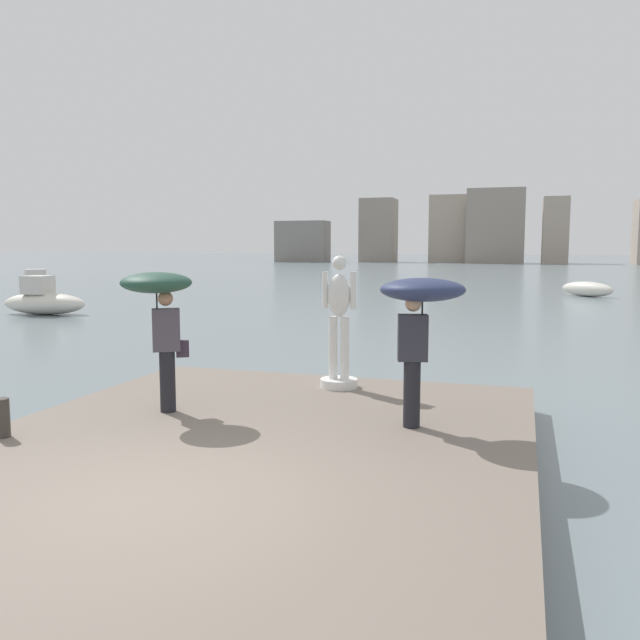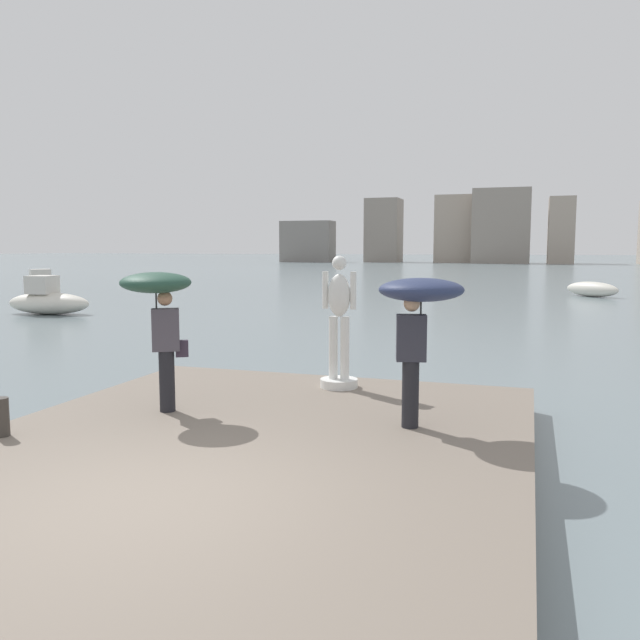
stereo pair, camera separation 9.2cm
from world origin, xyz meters
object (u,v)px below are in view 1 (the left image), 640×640
object	(u,v)px
statue_white_figure	(339,330)
boat_rightward	(44,301)
boat_near	(587,289)
boat_mid	(35,285)
onlooker_right	(420,305)
mooring_bollard	(2,418)
onlooker_left	(159,301)

from	to	relation	value
statue_white_figure	boat_rightward	size ratio (longest dim) A/B	0.60
boat_near	boat_mid	world-z (taller)	boat_mid
boat_near	boat_mid	size ratio (longest dim) A/B	0.86
onlooker_right	mooring_bollard	distance (m)	5.43
statue_white_figure	onlooker_left	size ratio (longest dim) A/B	1.10
boat_rightward	statue_white_figure	bearing A→B (deg)	-36.15
onlooker_left	boat_mid	size ratio (longest dim) A/B	0.56
statue_white_figure	onlooker_left	bearing A→B (deg)	-130.52
onlooker_left	boat_mid	bearing A→B (deg)	133.84
statue_white_figure	boat_rightward	xyz separation A→B (m)	(-15.78, 11.53, -0.81)
statue_white_figure	mooring_bollard	world-z (taller)	statue_white_figure
boat_near	boat_rightward	size ratio (longest dim) A/B	0.83
mooring_bollard	boat_mid	bearing A→B (deg)	130.32
onlooker_right	boat_mid	distance (m)	35.70
statue_white_figure	mooring_bollard	bearing A→B (deg)	-128.44
boat_mid	boat_rightward	xyz separation A→B (m)	(9.24, -10.16, 0.08)
boat_near	mooring_bollard	bearing A→B (deg)	-106.15
onlooker_right	boat_rightward	xyz separation A→B (m)	(-17.43, 13.53, -1.44)
boat_rightward	mooring_bollard	bearing A→B (deg)	-51.03
mooring_bollard	boat_mid	xyz separation A→B (m)	(-21.82, 25.71, -0.17)
statue_white_figure	boat_rightward	world-z (taller)	statue_white_figure
onlooker_right	boat_mid	world-z (taller)	onlooker_right
onlooker_left	boat_near	distance (m)	32.04
onlooker_right	boat_near	bearing A→B (deg)	81.44
boat_mid	boat_rightward	distance (m)	13.74
onlooker_left	onlooker_right	world-z (taller)	onlooker_left
onlooker_left	mooring_bollard	size ratio (longest dim) A/B	4.12
onlooker_right	boat_mid	bearing A→B (deg)	138.39
boat_near	boat_mid	xyz separation A→B (m)	(-31.28, -6.93, 0.06)
boat_mid	mooring_bollard	bearing A→B (deg)	-49.68
onlooker_right	mooring_bollard	xyz separation A→B (m)	(-4.85, -2.03, -1.36)
onlooker_right	boat_rightward	world-z (taller)	onlooker_right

